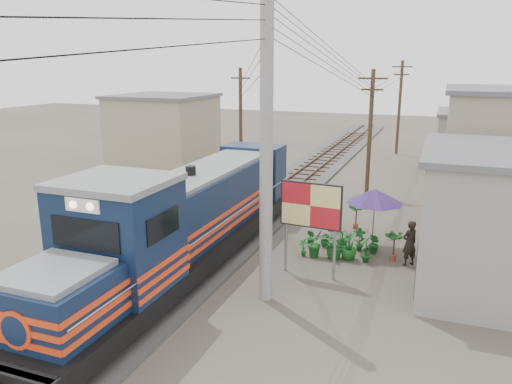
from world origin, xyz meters
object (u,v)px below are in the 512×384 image
at_px(vendor, 410,243).
at_px(billboard, 311,208).
at_px(market_umbrella, 375,196).
at_px(locomotive, 184,223).

bearing_deg(vendor, billboard, -8.59).
relative_size(billboard, market_umbrella, 1.14).
height_order(billboard, vendor, billboard).
bearing_deg(market_umbrella, billboard, -117.36).
xyz_separation_m(market_umbrella, vendor, (1.50, -1.15, -1.36)).
relative_size(locomotive, billboard, 4.90).
distance_m(locomotive, billboard, 4.54).
xyz_separation_m(billboard, market_umbrella, (1.73, 3.35, -0.27)).
distance_m(market_umbrella, vendor, 2.33).
xyz_separation_m(billboard, vendor, (3.23, 2.21, -1.63)).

